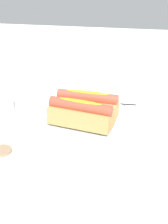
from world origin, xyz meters
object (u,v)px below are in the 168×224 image
(water_glass, at_px, (0,103))
(chopstick_near, at_px, (87,103))
(paper_towel_roll, at_px, (6,186))
(hotdog_front, at_px, (87,104))
(chopstick_far, at_px, (98,102))
(hotdog_back, at_px, (80,114))
(serving_bowl, at_px, (84,125))

(water_glass, xyz_separation_m, chopstick_near, (-0.21, -0.12, -0.04))
(water_glass, relative_size, paper_towel_roll, 0.67)
(hotdog_front, bearing_deg, chopstick_far, -92.51)
(hotdog_front, bearing_deg, chopstick_near, -80.35)
(hotdog_front, distance_m, chopstick_far, 0.16)
(hotdog_back, xyz_separation_m, chopstick_far, (-0.01, -0.20, -0.06))
(hotdog_front, distance_m, chopstick_near, 0.15)
(serving_bowl, height_order, paper_towel_roll, paper_towel_roll)
(serving_bowl, height_order, water_glass, water_glass)
(water_glass, bearing_deg, hotdog_back, 163.33)
(hotdog_front, relative_size, water_glass, 1.71)
(chopstick_far, bearing_deg, hotdog_back, 84.32)
(hotdog_front, relative_size, hotdog_back, 0.98)
(hotdog_back, distance_m, chopstick_far, 0.21)
(hotdog_front, xyz_separation_m, paper_towel_roll, (0.07, 0.33, 0.00))
(hotdog_back, height_order, water_glass, hotdog_back)
(water_glass, relative_size, chopstick_far, 0.41)
(serving_bowl, distance_m, chopstick_near, 0.17)
(hotdog_back, xyz_separation_m, water_glass, (0.23, -0.07, -0.02))
(paper_towel_roll, relative_size, chopstick_near, 0.61)
(serving_bowl, xyz_separation_m, hotdog_front, (-0.00, -0.03, 0.04))
(serving_bowl, bearing_deg, paper_towel_roll, 76.90)
(serving_bowl, xyz_separation_m, water_glass, (0.23, -0.04, 0.02))
(hotdog_back, bearing_deg, chopstick_far, -93.76)
(water_glass, bearing_deg, paper_towel_roll, 115.16)
(water_glass, distance_m, chopstick_near, 0.25)
(paper_towel_roll, relative_size, chopstick_far, 0.61)
(hotdog_back, distance_m, water_glass, 0.24)
(water_glass, xyz_separation_m, paper_towel_roll, (-0.16, 0.35, 0.02))
(hotdog_back, relative_size, water_glass, 1.74)
(chopstick_near, bearing_deg, hotdog_front, 97.54)
(hotdog_back, relative_size, chopstick_near, 0.71)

